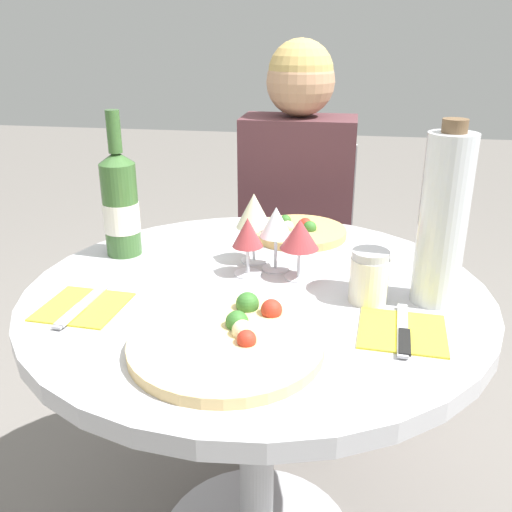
{
  "coord_description": "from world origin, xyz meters",
  "views": [
    {
      "loc": [
        0.18,
        -1.05,
        1.21
      ],
      "look_at": [
        0.01,
        -0.07,
        0.81
      ],
      "focal_mm": 40.0,
      "sensor_mm": 36.0,
      "label": 1
    }
  ],
  "objects": [
    {
      "name": "chair_behind_diner",
      "position": [
        0.01,
        0.8,
        0.41
      ],
      "size": [
        0.37,
        0.37,
        0.84
      ],
      "rotation": [
        0.0,
        0.0,
        3.14
      ],
      "color": "silver",
      "rests_on": "ground_plane"
    },
    {
      "name": "wine_bottle",
      "position": [
        -0.34,
        0.14,
        0.84
      ],
      "size": [
        0.08,
        0.08,
        0.33
      ],
      "color": "#38602D",
      "rests_on": "dining_table"
    },
    {
      "name": "pizza_small_far",
      "position": [
        0.05,
        0.33,
        0.73
      ],
      "size": [
        0.24,
        0.24,
        0.04
      ],
      "color": "tan",
      "rests_on": "dining_table"
    },
    {
      "name": "wine_glass_center",
      "position": [
        0.02,
        0.1,
        0.82
      ],
      "size": [
        0.07,
        0.07,
        0.14
      ],
      "color": "silver",
      "rests_on": "dining_table"
    },
    {
      "name": "place_setting_left",
      "position": [
        -0.31,
        -0.15,
        0.72
      ],
      "size": [
        0.16,
        0.19,
        0.01
      ],
      "color": "yellow",
      "rests_on": "dining_table"
    },
    {
      "name": "wine_glass_back_left",
      "position": [
        -0.03,
        0.14,
        0.83
      ],
      "size": [
        0.08,
        0.08,
        0.16
      ],
      "color": "silver",
      "rests_on": "dining_table"
    },
    {
      "name": "wine_glass_front_right",
      "position": [
        0.08,
        0.06,
        0.81
      ],
      "size": [
        0.08,
        0.08,
        0.13
      ],
      "color": "silver",
      "rests_on": "dining_table"
    },
    {
      "name": "seated_diner",
      "position": [
        0.01,
        0.67,
        0.55
      ],
      "size": [
        0.36,
        0.42,
        1.19
      ],
      "rotation": [
        0.0,
        0.0,
        3.14
      ],
      "color": "#512D33",
      "rests_on": "ground_plane"
    },
    {
      "name": "tall_carafe",
      "position": [
        0.35,
        0.0,
        0.88
      ],
      "size": [
        0.09,
        0.09,
        0.35
      ],
      "color": "silver",
      "rests_on": "dining_table"
    },
    {
      "name": "wine_glass_front_left",
      "position": [
        -0.03,
        0.06,
        0.81
      ],
      "size": [
        0.07,
        0.07,
        0.13
      ],
      "color": "silver",
      "rests_on": "dining_table"
    },
    {
      "name": "sugar_shaker",
      "position": [
        0.22,
        -0.02,
        0.77
      ],
      "size": [
        0.08,
        0.08,
        0.1
      ],
      "color": "silver",
      "rests_on": "dining_table"
    },
    {
      "name": "place_setting_right",
      "position": [
        0.28,
        -0.14,
        0.72
      ],
      "size": [
        0.16,
        0.19,
        0.01
      ],
      "color": "yellow",
      "rests_on": "dining_table"
    },
    {
      "name": "pizza_large",
      "position": [
        -0.01,
        -0.24,
        0.73
      ],
      "size": [
        0.33,
        0.33,
        0.05
      ],
      "color": "#E5C17F",
      "rests_on": "dining_table"
    },
    {
      "name": "dining_table",
      "position": [
        0.0,
        0.0,
        0.57
      ],
      "size": [
        0.95,
        0.95,
        0.71
      ],
      "color": "#B2B2B7",
      "rests_on": "ground_plane"
    }
  ]
}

